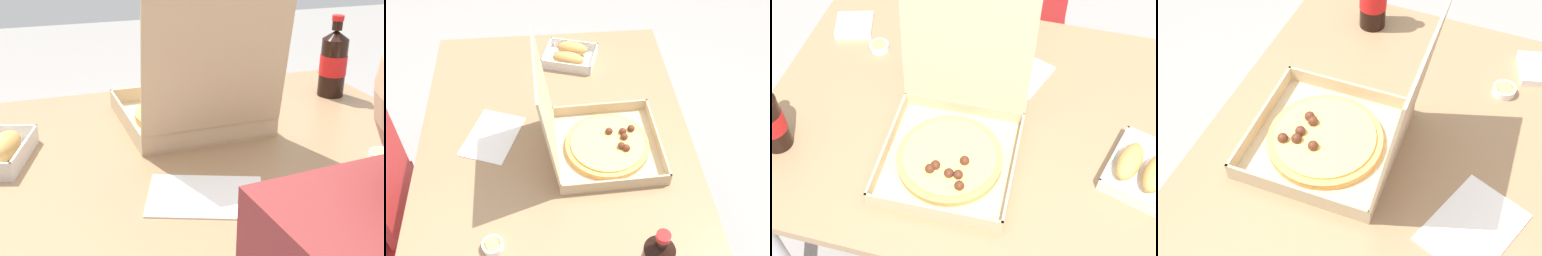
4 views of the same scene
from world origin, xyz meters
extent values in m
plane|color=gray|center=(0.00, 0.00, 0.00)|extent=(10.00, 10.00, 0.00)
cube|color=#997551|center=(0.00, 0.00, 0.70)|extent=(1.18, 0.87, 0.03)
cylinder|color=#B7B7BC|center=(0.52, -0.37, 0.34)|extent=(0.05, 0.05, 0.68)
cylinder|color=#B7B7BC|center=(0.52, 0.37, 0.34)|extent=(0.05, 0.05, 0.68)
cube|color=red|center=(-0.02, 0.55, 0.64)|extent=(0.36, 0.06, 0.38)
cylinder|color=#B2B2B7|center=(0.15, 0.58, 0.21)|extent=(0.03, 0.03, 0.43)
cube|color=tan|center=(-0.05, -0.16, 0.71)|extent=(0.33, 0.33, 0.01)
cube|color=tan|center=(-0.04, -0.32, 0.74)|extent=(0.32, 0.02, 0.04)
cube|color=tan|center=(-0.20, -0.16, 0.74)|extent=(0.02, 0.32, 0.04)
cube|color=tan|center=(0.11, -0.16, 0.74)|extent=(0.02, 0.32, 0.04)
cube|color=tan|center=(-0.05, 0.00, 0.74)|extent=(0.32, 0.02, 0.04)
cube|color=tan|center=(-0.05, 0.02, 0.92)|extent=(0.32, 0.06, 0.32)
cylinder|color=tan|center=(-0.05, -0.16, 0.73)|extent=(0.26, 0.26, 0.02)
cylinder|color=#EAC666|center=(-0.05, -0.16, 0.74)|extent=(0.23, 0.23, 0.01)
sphere|color=#562819|center=(-0.07, -0.20, 0.75)|extent=(0.02, 0.02, 0.02)
sphere|color=#562819|center=(-0.01, -0.21, 0.75)|extent=(0.02, 0.02, 0.02)
sphere|color=#562819|center=(-0.08, -0.21, 0.75)|extent=(0.02, 0.02, 0.02)
sphere|color=#562819|center=(-0.03, -0.21, 0.75)|extent=(0.02, 0.02, 0.02)
sphere|color=#562819|center=(0.00, -0.24, 0.75)|extent=(0.02, 0.02, 0.02)
sphere|color=#562819|center=(-0.01, -0.17, 0.75)|extent=(0.02, 0.02, 0.02)
cube|color=white|center=(0.41, -0.08, 0.71)|extent=(0.20, 0.23, 0.00)
cube|color=silver|center=(0.38, -0.17, 0.73)|extent=(0.14, 0.05, 0.03)
cube|color=silver|center=(0.44, 0.01, 0.73)|extent=(0.14, 0.05, 0.03)
cube|color=silver|center=(0.34, -0.06, 0.73)|extent=(0.06, 0.18, 0.03)
cube|color=silver|center=(0.48, -0.10, 0.73)|extent=(0.06, 0.18, 0.03)
ellipsoid|color=tan|center=(0.38, -0.07, 0.74)|extent=(0.09, 0.13, 0.05)
ellipsoid|color=tan|center=(0.44, -0.09, 0.74)|extent=(0.09, 0.13, 0.05)
cone|color=black|center=(-0.49, -0.21, 0.88)|extent=(0.07, 0.07, 0.02)
cylinder|color=black|center=(-0.49, -0.21, 0.91)|extent=(0.03, 0.03, 0.02)
cylinder|color=red|center=(-0.49, -0.21, 0.93)|extent=(0.03, 0.03, 0.01)
cube|color=white|center=(0.04, 0.20, 0.71)|extent=(0.25, 0.22, 0.00)
cylinder|color=white|center=(-0.36, 0.18, 0.72)|extent=(0.06, 0.06, 0.02)
cylinder|color=#DBBC66|center=(-0.36, 0.18, 0.73)|extent=(0.05, 0.05, 0.01)
camera|label=1|loc=(0.32, 0.95, 1.19)|focal=47.44mm
camera|label=2|loc=(-0.94, 0.01, 1.77)|focal=41.19mm
camera|label=3|loc=(0.17, -0.84, 1.74)|focal=47.06mm
camera|label=4|loc=(0.61, 0.17, 1.65)|focal=48.73mm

